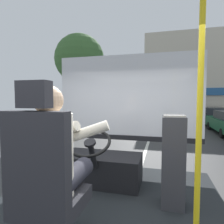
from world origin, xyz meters
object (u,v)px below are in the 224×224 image
object	(u,v)px
steering_console	(101,168)
parked_car_black	(213,116)
handrail_pole	(199,128)
driver_seat	(46,185)
parked_car_silver	(197,111)
fare_box	(173,161)
bus_driver	(54,155)

from	to	relation	value
steering_console	parked_car_black	distance (m)	14.61
steering_console	handrail_pole	distance (m)	1.65
driver_seat	parked_car_silver	distance (m)	22.27
driver_seat	steering_console	bearing A→B (deg)	90.00
driver_seat	parked_car_black	size ratio (longest dim) A/B	0.33
steering_console	handrail_pole	xyz separation A→B (m)	(1.09, -0.98, 0.75)
handrail_pole	fare_box	bearing A→B (deg)	103.33
bus_driver	fare_box	distance (m)	1.29
bus_driver	parked_car_silver	size ratio (longest dim) A/B	0.21
fare_box	parked_car_black	xyz separation A→B (m)	(3.70, 14.21, -0.61)
steering_console	parked_car_black	bearing A→B (deg)	71.47
bus_driver	parked_car_silver	distance (m)	22.16
handrail_pole	parked_car_silver	size ratio (longest dim) A/B	0.48
steering_console	fare_box	size ratio (longest dim) A/B	1.08
bus_driver	fare_box	size ratio (longest dim) A/B	0.83
parked_car_silver	handrail_pole	bearing A→B (deg)	-99.10
steering_console	bus_driver	bearing A→B (deg)	-90.00
driver_seat	steering_console	size ratio (longest dim) A/B	1.19
fare_box	steering_console	bearing A→B (deg)	158.94
driver_seat	parked_car_black	world-z (taller)	driver_seat
driver_seat	parked_car_silver	world-z (taller)	driver_seat
steering_console	handrail_pole	size ratio (longest dim) A/B	0.57
steering_console	parked_car_silver	world-z (taller)	steering_console
bus_driver	steering_console	distance (m)	1.33
bus_driver	fare_box	bearing A→B (deg)	42.08
steering_console	parked_car_black	world-z (taller)	steering_console
driver_seat	parked_car_black	bearing A→B (deg)	73.00
handrail_pole	parked_car_black	distance (m)	15.29
handrail_pole	fare_box	distance (m)	0.79
parked_car_silver	driver_seat	bearing A→B (deg)	-101.73
driver_seat	bus_driver	distance (m)	0.23
steering_console	fare_box	world-z (taller)	fare_box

